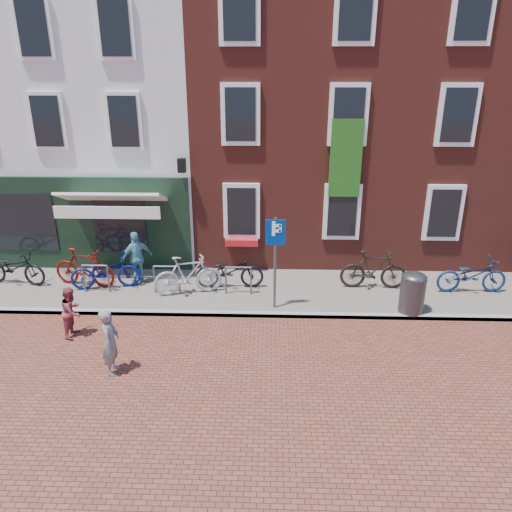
{
  "coord_description": "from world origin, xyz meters",
  "views": [
    {
      "loc": [
        1.39,
        -11.09,
        6.04
      ],
      "look_at": [
        1.0,
        0.79,
        1.4
      ],
      "focal_mm": 34.09,
      "sensor_mm": 36.0,
      "label": 1
    }
  ],
  "objects_px": {
    "cafe_person": "(137,258)",
    "boy": "(72,312)",
    "bicycle_0": "(14,267)",
    "bicycle_5": "(373,270)",
    "parking_sign": "(275,248)",
    "bicycle_2": "(105,271)",
    "bicycle_6": "(472,275)",
    "bicycle_1": "(84,267)",
    "bicycle_4": "(230,271)",
    "woman": "(110,342)",
    "bicycle_3": "(188,275)",
    "litter_bin": "(413,290)"
  },
  "relations": [
    {
      "from": "boy",
      "to": "cafe_person",
      "type": "height_order",
      "value": "cafe_person"
    },
    {
      "from": "litter_bin",
      "to": "bicycle_3",
      "type": "bearing_deg",
      "value": 171.71
    },
    {
      "from": "woman",
      "to": "bicycle_2",
      "type": "distance_m",
      "value": 4.19
    },
    {
      "from": "litter_bin",
      "to": "bicycle_1",
      "type": "distance_m",
      "value": 9.11
    },
    {
      "from": "parking_sign",
      "to": "boy",
      "type": "xyz_separation_m",
      "value": [
        -4.81,
        -1.39,
        -1.16
      ]
    },
    {
      "from": "cafe_person",
      "to": "bicycle_1",
      "type": "height_order",
      "value": "cafe_person"
    },
    {
      "from": "cafe_person",
      "to": "boy",
      "type": "bearing_deg",
      "value": 37.3
    },
    {
      "from": "bicycle_0",
      "to": "bicycle_5",
      "type": "relative_size",
      "value": 1.03
    },
    {
      "from": "parking_sign",
      "to": "bicycle_0",
      "type": "height_order",
      "value": "parking_sign"
    },
    {
      "from": "cafe_person",
      "to": "bicycle_0",
      "type": "bearing_deg",
      "value": -33.5
    },
    {
      "from": "litter_bin",
      "to": "cafe_person",
      "type": "relative_size",
      "value": 0.75
    },
    {
      "from": "woman",
      "to": "bicycle_2",
      "type": "xyz_separation_m",
      "value": [
        -1.4,
        3.95,
        -0.12
      ]
    },
    {
      "from": "bicycle_3",
      "to": "bicycle_6",
      "type": "xyz_separation_m",
      "value": [
        7.92,
        0.39,
        -0.06
      ]
    },
    {
      "from": "cafe_person",
      "to": "bicycle_3",
      "type": "height_order",
      "value": "cafe_person"
    },
    {
      "from": "bicycle_2",
      "to": "bicycle_3",
      "type": "distance_m",
      "value": 2.44
    },
    {
      "from": "boy",
      "to": "bicycle_2",
      "type": "bearing_deg",
      "value": 4.07
    },
    {
      "from": "cafe_person",
      "to": "bicycle_1",
      "type": "bearing_deg",
      "value": -26.99
    },
    {
      "from": "woman",
      "to": "boy",
      "type": "relative_size",
      "value": 1.17
    },
    {
      "from": "litter_bin",
      "to": "cafe_person",
      "type": "height_order",
      "value": "cafe_person"
    },
    {
      "from": "bicycle_4",
      "to": "bicycle_6",
      "type": "relative_size",
      "value": 1.0
    },
    {
      "from": "woman",
      "to": "bicycle_1",
      "type": "bearing_deg",
      "value": 22.86
    },
    {
      "from": "bicycle_3",
      "to": "cafe_person",
      "type": "bearing_deg",
      "value": 51.44
    },
    {
      "from": "bicycle_1",
      "to": "bicycle_5",
      "type": "relative_size",
      "value": 1.0
    },
    {
      "from": "woman",
      "to": "bicycle_3",
      "type": "height_order",
      "value": "woman"
    },
    {
      "from": "boy",
      "to": "parking_sign",
      "type": "bearing_deg",
      "value": -69.87
    },
    {
      "from": "bicycle_5",
      "to": "bicycle_6",
      "type": "relative_size",
      "value": 0.97
    },
    {
      "from": "bicycle_1",
      "to": "bicycle_4",
      "type": "xyz_separation_m",
      "value": [
        4.19,
        0.02,
        -0.06
      ]
    },
    {
      "from": "woman",
      "to": "bicycle_3",
      "type": "distance_m",
      "value": 3.78
    },
    {
      "from": "cafe_person",
      "to": "bicycle_1",
      "type": "distance_m",
      "value": 1.52
    },
    {
      "from": "bicycle_5",
      "to": "bicycle_1",
      "type": "bearing_deg",
      "value": 91.97
    },
    {
      "from": "boy",
      "to": "bicycle_6",
      "type": "relative_size",
      "value": 0.64
    },
    {
      "from": "woman",
      "to": "bicycle_1",
      "type": "height_order",
      "value": "woman"
    },
    {
      "from": "boy",
      "to": "bicycle_1",
      "type": "relative_size",
      "value": 0.66
    },
    {
      "from": "boy",
      "to": "bicycle_4",
      "type": "bearing_deg",
      "value": -49.37
    },
    {
      "from": "cafe_person",
      "to": "bicycle_2",
      "type": "bearing_deg",
      "value": -11.49
    },
    {
      "from": "bicycle_3",
      "to": "bicycle_0",
      "type": "bearing_deg",
      "value": 69.51
    },
    {
      "from": "parking_sign",
      "to": "boy",
      "type": "bearing_deg",
      "value": -163.9
    },
    {
      "from": "bicycle_5",
      "to": "cafe_person",
      "type": "bearing_deg",
      "value": 90.03
    },
    {
      "from": "bicycle_1",
      "to": "bicycle_5",
      "type": "height_order",
      "value": "same"
    },
    {
      "from": "bicycle_0",
      "to": "bicycle_2",
      "type": "bearing_deg",
      "value": -85.45
    },
    {
      "from": "litter_bin",
      "to": "cafe_person",
      "type": "xyz_separation_m",
      "value": [
        -7.52,
        1.56,
        0.18
      ]
    },
    {
      "from": "litter_bin",
      "to": "bicycle_4",
      "type": "distance_m",
      "value": 5.0
    },
    {
      "from": "bicycle_0",
      "to": "bicycle_1",
      "type": "xyz_separation_m",
      "value": [
        2.09,
        -0.06,
        0.06
      ]
    },
    {
      "from": "bicycle_3",
      "to": "bicycle_4",
      "type": "xyz_separation_m",
      "value": [
        1.12,
        0.47,
        -0.06
      ]
    },
    {
      "from": "bicycle_4",
      "to": "bicycle_1",
      "type": "bearing_deg",
      "value": 87.29
    },
    {
      "from": "litter_bin",
      "to": "bicycle_6",
      "type": "distance_m",
      "value": 2.35
    },
    {
      "from": "woman",
      "to": "cafe_person",
      "type": "height_order",
      "value": "cafe_person"
    },
    {
      "from": "boy",
      "to": "bicycle_3",
      "type": "height_order",
      "value": "boy"
    },
    {
      "from": "bicycle_3",
      "to": "bicycle_6",
      "type": "height_order",
      "value": "bicycle_3"
    },
    {
      "from": "woman",
      "to": "cafe_person",
      "type": "bearing_deg",
      "value": 3.63
    }
  ]
}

